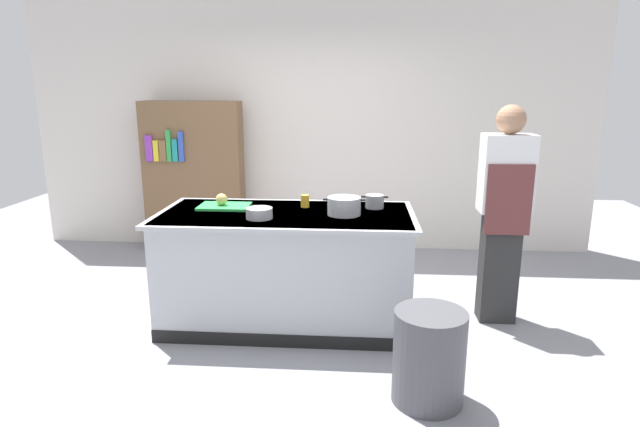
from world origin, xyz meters
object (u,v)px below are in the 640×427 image
object	(u,v)px
mixing_bowl	(259,213)
sauce_pan	(375,201)
person_chef	(504,210)
onion	(222,199)
stock_pot	(344,206)
bookshelf	(194,178)
trash_bin	(429,357)
juice_cup	(305,201)

from	to	relation	value
mixing_bowl	sauce_pan	bearing A→B (deg)	25.31
sauce_pan	person_chef	xyz separation A→B (m)	(1.00, -0.06, -0.04)
onion	sauce_pan	size ratio (longest dim) A/B	0.44
sauce_pan	person_chef	distance (m)	1.00
stock_pot	person_chef	distance (m)	1.25
onion	mixing_bowl	world-z (taller)	onion
sauce_pan	bookshelf	world-z (taller)	bookshelf
stock_pot	mixing_bowl	distance (m)	0.64
trash_bin	mixing_bowl	bearing A→B (deg)	144.00
sauce_pan	stock_pot	bearing A→B (deg)	-134.33
onion	person_chef	world-z (taller)	person_chef
trash_bin	sauce_pan	bearing A→B (deg)	103.64
juice_cup	mixing_bowl	bearing A→B (deg)	-126.99
juice_cup	trash_bin	size ratio (longest dim) A/B	0.17
onion	person_chef	xyz separation A→B (m)	(2.23, 0.01, -0.05)
stock_pot	bookshelf	xyz separation A→B (m)	(-1.75, 1.83, -0.12)
stock_pot	sauce_pan	distance (m)	0.34
trash_bin	person_chef	size ratio (longest dim) A/B	0.33
juice_cup	person_chef	size ratio (longest dim) A/B	0.06
stock_pot	bookshelf	distance (m)	2.53
person_chef	bookshelf	xyz separation A→B (m)	(-2.98, 1.65, -0.06)
person_chef	trash_bin	bearing A→B (deg)	138.19
onion	juice_cup	world-z (taller)	onion
juice_cup	stock_pot	bearing A→B (deg)	-36.04
juice_cup	bookshelf	bearing A→B (deg)	131.81
trash_bin	person_chef	bearing A→B (deg)	59.67
onion	stock_pot	xyz separation A→B (m)	(0.99, -0.17, 0.00)
trash_bin	bookshelf	xyz separation A→B (m)	(-2.29, 2.83, 0.57)
stock_pot	sauce_pan	size ratio (longest dim) A/B	1.49
onion	sauce_pan	xyz separation A→B (m)	(1.23, 0.07, -0.01)
sauce_pan	onion	bearing A→B (deg)	-176.51
sauce_pan	mixing_bowl	world-z (taller)	sauce_pan
sauce_pan	juice_cup	world-z (taller)	sauce_pan
onion	juice_cup	size ratio (longest dim) A/B	0.95
person_chef	mixing_bowl	bearing A→B (deg)	89.01
mixing_bowl	juice_cup	size ratio (longest dim) A/B	1.96
stock_pot	sauce_pan	world-z (taller)	stock_pot
sauce_pan	juice_cup	distance (m)	0.56
bookshelf	trash_bin	bearing A→B (deg)	-51.09
sauce_pan	person_chef	bearing A→B (deg)	-3.54
stock_pot	trash_bin	bearing A→B (deg)	-61.75
mixing_bowl	bookshelf	bearing A→B (deg)	119.51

